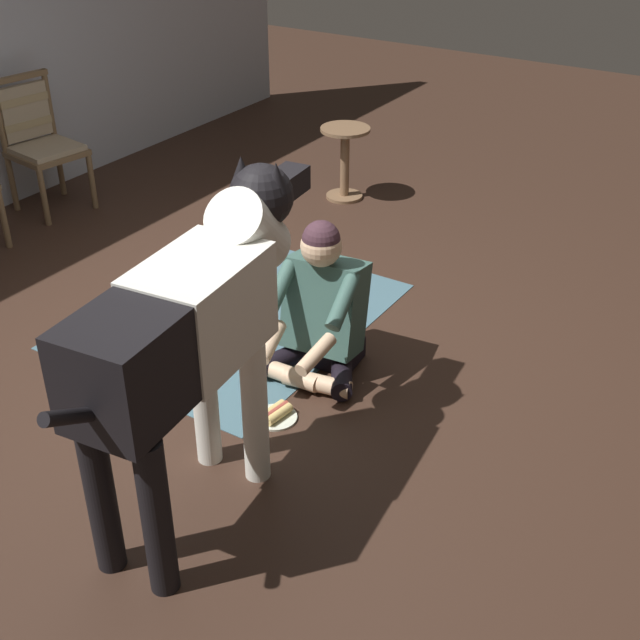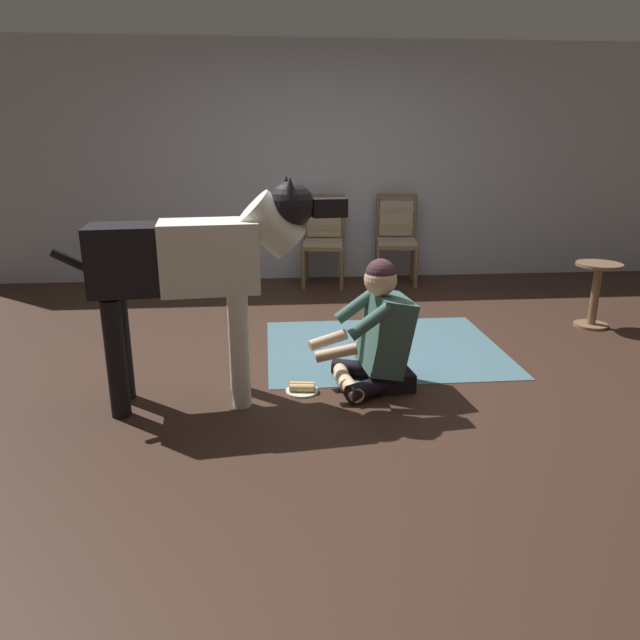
{
  "view_description": "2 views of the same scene",
  "coord_description": "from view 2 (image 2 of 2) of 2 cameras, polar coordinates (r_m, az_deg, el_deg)",
  "views": [
    {
      "loc": [
        -3.08,
        -2.5,
        2.53
      ],
      "look_at": [
        -0.37,
        -0.78,
        0.6
      ],
      "focal_mm": 46.59,
      "sensor_mm": 36.0,
      "label": 1
    },
    {
      "loc": [
        -0.64,
        -4.08,
        1.57
      ],
      "look_at": [
        -0.31,
        -0.4,
        0.43
      ],
      "focal_mm": 33.15,
      "sensor_mm": 36.0,
      "label": 2
    }
  ],
  "objects": [
    {
      "name": "round_side_table",
      "position": [
        5.6,
        25.08,
        2.68
      ],
      "size": [
        0.38,
        0.38,
        0.56
      ],
      "color": "brown",
      "rests_on": "ground"
    },
    {
      "name": "large_dog",
      "position": [
        3.55,
        -11.7,
        5.38
      ],
      "size": [
        1.69,
        0.45,
        1.36
      ],
      "color": "silver",
      "rests_on": "ground"
    },
    {
      "name": "ground_plane",
      "position": [
        4.42,
        3.51,
        -3.75
      ],
      "size": [
        14.3,
        14.3,
        0.0
      ],
      "primitive_type": "plane",
      "color": "#37241A"
    },
    {
      "name": "area_rug",
      "position": [
        4.66,
        6.14,
        -2.64
      ],
      "size": [
        1.81,
        1.48,
        0.01
      ],
      "primitive_type": "cube",
      "color": "#446672",
      "rests_on": "ground"
    },
    {
      "name": "hot_dog_on_plate",
      "position": [
        3.85,
        -1.73,
        -6.58
      ],
      "size": [
        0.21,
        0.21,
        0.06
      ],
      "color": "silver",
      "rests_on": "ground"
    },
    {
      "name": "person_sitting_on_floor",
      "position": [
        3.84,
        5.62,
        -1.51
      ],
      "size": [
        0.69,
        0.57,
        0.86
      ],
      "color": "black",
      "rests_on": "ground"
    },
    {
      "name": "dining_chair_right_of_pair",
      "position": [
        6.75,
        7.38,
        8.19
      ],
      "size": [
        0.52,
        0.52,
        0.98
      ],
      "color": "brown",
      "rests_on": "ground"
    },
    {
      "name": "back_wall",
      "position": [
        6.89,
        0.18,
        14.84
      ],
      "size": [
        8.26,
        0.1,
        2.6
      ],
      "primitive_type": "cube",
      "color": "#AEB3C1",
      "rests_on": "ground"
    },
    {
      "name": "dining_chair_left_of_pair",
      "position": [
        6.62,
        0.36,
        8.16
      ],
      "size": [
        0.52,
        0.52,
        0.98
      ],
      "color": "brown",
      "rests_on": "ground"
    }
  ]
}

